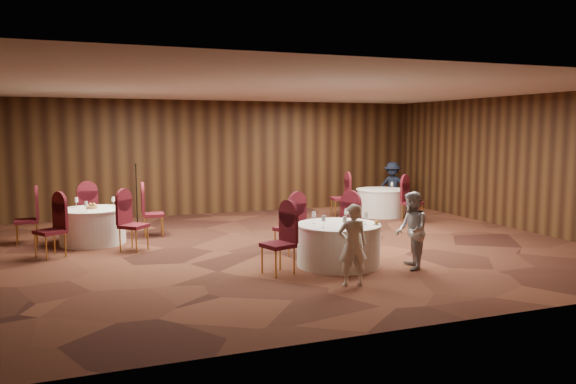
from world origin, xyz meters
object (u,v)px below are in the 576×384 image
object	(u,v)px
table_right	(381,202)
man_c	(392,186)
table_main	(338,244)
mic_stand	(137,208)
table_left	(93,226)
woman_b	(412,230)
woman_a	(353,245)

from	to	relation	value
table_right	man_c	size ratio (longest dim) A/B	0.97
table_main	man_c	distance (m)	7.22
table_main	mic_stand	distance (m)	6.23
table_left	woman_b	size ratio (longest dim) A/B	1.02
table_left	table_right	bearing A→B (deg)	8.97
woman_b	woman_a	bearing A→B (deg)	-46.91
table_main	table_left	bearing A→B (deg)	138.34
table_right	woman_a	distance (m)	7.21
table_main	table_right	xyz separation A→B (m)	(3.62, 4.76, 0.00)
table_left	man_c	world-z (taller)	man_c
table_left	man_c	size ratio (longest dim) A/B	0.95
mic_stand	woman_a	size ratio (longest dim) A/B	1.22
table_right	woman_a	world-z (taller)	woman_a
woman_a	woman_b	bearing A→B (deg)	-148.86
table_left	woman_b	bearing A→B (deg)	-39.82
man_c	woman_b	bearing A→B (deg)	-74.13
table_left	mic_stand	world-z (taller)	mic_stand
woman_b	man_c	world-z (taller)	man_c
woman_a	woman_b	xyz separation A→B (m)	(1.43, 0.58, 0.03)
table_right	mic_stand	bearing A→B (deg)	173.39
table_right	woman_b	xyz separation A→B (m)	(-2.56, -5.42, 0.30)
table_main	woman_a	size ratio (longest dim) A/B	1.17
man_c	table_left	bearing A→B (deg)	-121.73
table_left	table_right	size ratio (longest dim) A/B	0.99
table_left	woman_b	distance (m)	6.60
table_right	table_main	bearing A→B (deg)	-127.28
woman_a	woman_b	world-z (taller)	woman_b
table_main	man_c	bearing A→B (deg)	51.28
table_left	mic_stand	distance (m)	2.25
woman_b	mic_stand	bearing A→B (deg)	-126.22
table_left	mic_stand	xyz separation A→B (m)	(1.10, 1.96, 0.07)
table_right	man_c	world-z (taller)	man_c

